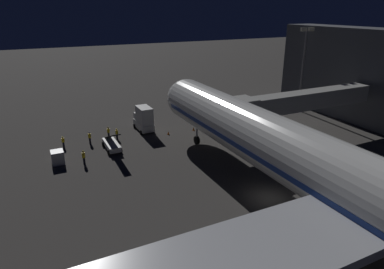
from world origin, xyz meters
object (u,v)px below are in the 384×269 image
object	(u,v)px
jet_bridge	(294,102)
traffic_cone_nose_starboard	(168,133)
ground_crew_marshaller_fwd	(117,133)
baggage_container_near_belt	(58,157)
airliner_at_gate	(361,192)
ground_crew_by_belt_loader	(108,132)
apron_floodlight_mast	(303,63)
belt_loader	(112,144)
ground_crew_under_port_wing	(90,137)
ops_van	(144,119)
ground_crew_near_nose_gear	(84,157)
ground_crew_by_tug	(63,141)
traffic_cone_nose_port	(193,129)

from	to	relation	value
jet_bridge	traffic_cone_nose_starboard	xyz separation A→B (m)	(15.24, -10.60, -5.74)
ground_crew_marshaller_fwd	traffic_cone_nose_starboard	size ratio (longest dim) A/B	3.10
traffic_cone_nose_starboard	baggage_container_near_belt	bearing A→B (deg)	11.76
jet_bridge	baggage_container_near_belt	xyz separation A→B (m)	(31.90, -7.13, -5.17)
jet_bridge	ground_crew_marshaller_fwd	xyz separation A→B (m)	(22.95, -12.21, -5.08)
jet_bridge	ground_crew_marshaller_fwd	world-z (taller)	jet_bridge
airliner_at_gate	ground_crew_by_belt_loader	size ratio (longest dim) A/B	39.56
apron_floodlight_mast	belt_loader	world-z (taller)	apron_floodlight_mast
baggage_container_near_belt	apron_floodlight_mast	bearing A→B (deg)	-173.95
jet_bridge	ground_crew_under_port_wing	xyz separation A→B (m)	(26.97, -12.14, -5.01)
ops_van	ground_crew_by_belt_loader	size ratio (longest dim) A/B	2.89
airliner_at_gate	ground_crew_by_belt_loader	distance (m)	37.08
airliner_at_gate	ground_crew_near_nose_gear	bearing A→B (deg)	-59.53
ground_crew_by_belt_loader	ground_crew_under_port_wing	distance (m)	3.34
ops_van	belt_loader	bearing A→B (deg)	39.38
belt_loader	airliner_at_gate	bearing A→B (deg)	111.02
ground_crew_near_nose_gear	ground_crew_under_port_wing	bearing A→B (deg)	-106.47
ground_crew_by_tug	traffic_cone_nose_port	bearing A→B (deg)	174.75
airliner_at_gate	traffic_cone_nose_starboard	size ratio (longest dim) A/B	121.00
belt_loader	ops_van	xyz separation A→B (m)	(-6.60, -5.42, 1.16)
ground_crew_by_tug	baggage_container_near_belt	bearing A→B (deg)	76.26
ground_crew_under_port_wing	ground_crew_by_tug	size ratio (longest dim) A/B	1.10
baggage_container_near_belt	ground_crew_by_belt_loader	bearing A→B (deg)	-141.41
traffic_cone_nose_port	ground_crew_under_port_wing	bearing A→B (deg)	-5.45
belt_loader	traffic_cone_nose_starboard	world-z (taller)	belt_loader
airliner_at_gate	ground_crew_under_port_wing	world-z (taller)	airliner_at_gate
apron_floodlight_mast	ground_crew_by_belt_loader	size ratio (longest dim) A/B	9.12
baggage_container_near_belt	ground_crew_by_belt_loader	world-z (taller)	baggage_container_near_belt
ops_van	baggage_container_near_belt	xyz separation A→B (m)	(13.86, 6.89, -1.16)
ground_crew_marshaller_fwd	ground_crew_by_tug	world-z (taller)	ground_crew_marshaller_fwd
ground_crew_near_nose_gear	ground_crew_marshaller_fwd	xyz separation A→B (m)	(-5.99, -6.76, -0.08)
apron_floodlight_mast	airliner_at_gate	bearing A→B (deg)	52.66
ground_crew_under_port_wing	traffic_cone_nose_port	size ratio (longest dim) A/B	3.33
baggage_container_near_belt	traffic_cone_nose_starboard	xyz separation A→B (m)	(-16.67, -3.47, -0.57)
belt_loader	baggage_container_near_belt	world-z (taller)	belt_loader
ops_van	ground_crew_under_port_wing	xyz separation A→B (m)	(8.92, 1.88, -1.00)
belt_loader	ops_van	bearing A→B (deg)	-140.62
ops_van	ground_crew_marshaller_fwd	world-z (taller)	ops_van
apron_floodlight_mast	ground_crew_by_tug	size ratio (longest dim) A/B	9.18
jet_bridge	ground_crew_marshaller_fwd	distance (m)	26.49
baggage_container_near_belt	ground_crew_near_nose_gear	bearing A→B (deg)	150.31
ground_crew_under_port_wing	ground_crew_by_tug	xyz separation A→B (m)	(3.64, -0.28, -0.10)
airliner_at_gate	ground_crew_near_nose_gear	size ratio (longest dim) A/B	36.07
ops_van	baggage_container_near_belt	size ratio (longest dim) A/B	2.87
airliner_at_gate	belt_loader	size ratio (longest dim) A/B	8.34
jet_bridge	traffic_cone_nose_port	world-z (taller)	jet_bridge
traffic_cone_nose_starboard	belt_loader	bearing A→B (deg)	12.00
ground_crew_near_nose_gear	ground_crew_marshaller_fwd	world-z (taller)	ground_crew_near_nose_gear
airliner_at_gate	ground_crew_marshaller_fwd	size ratio (longest dim) A/B	39.06
ops_van	traffic_cone_nose_port	xyz separation A→B (m)	(-7.21, 3.42, -1.73)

